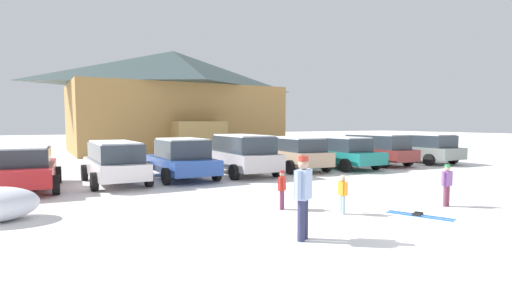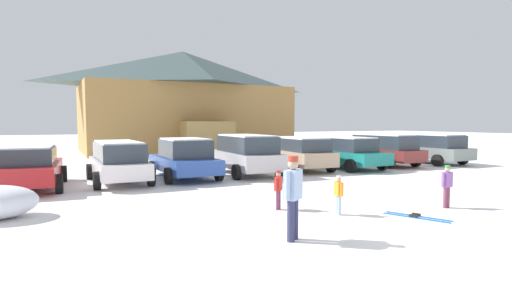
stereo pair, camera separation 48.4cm
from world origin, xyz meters
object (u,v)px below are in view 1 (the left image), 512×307
Objects in this scene: parked_beige_suv at (294,152)px; parked_teal_hatchback at (343,152)px; parked_white_suv at (115,161)px; skier_adult_in_blue_parka at (303,193)px; parked_blue_hatchback at (181,158)px; parked_red_sedan at (23,168)px; skier_child_in_orange_jacket at (343,192)px; parked_maroon_van at (376,148)px; ski_lodge at (174,100)px; skier_child_in_purple_jacket at (447,183)px; parked_silver_wagon at (242,153)px; pair_of_skis at (419,215)px; parked_grey_wagon at (419,147)px; skier_child_in_red_jacket at (282,187)px.

parked_teal_hatchback is at bearing -12.10° from parked_beige_suv.
parked_white_suv is 2.78× the size of skier_adult_in_blue_parka.
skier_adult_in_blue_parka is at bearing -93.20° from parked_blue_hatchback.
skier_adult_in_blue_parka reaches higher than parked_red_sedan.
parked_teal_hatchback reaches higher than skier_child_in_orange_jacket.
parked_beige_suv is 5.33m from parked_maroon_van.
parked_maroon_van is (6.43, -16.33, -3.24)m from ski_lodge.
parked_red_sedan is 2.76× the size of skier_adult_in_blue_parka.
ski_lodge is 16.79× the size of skier_child_in_orange_jacket.
skier_adult_in_blue_parka is 1.43× the size of skier_child_in_purple_jacket.
skier_child_in_purple_jacket is at bearing 8.06° from skier_adult_in_blue_parka.
parked_silver_wagon is (2.79, -0.07, 0.11)m from parked_blue_hatchback.
parked_beige_suv reaches higher than pair_of_skis.
skier_adult_in_blue_parka is at bearing -101.33° from ski_lodge.
parked_maroon_van reaches higher than skier_child_in_orange_jacket.
parked_red_sedan is 10.54m from skier_adult_in_blue_parka.
parked_grey_wagon is at bearing 39.71° from pair_of_skis.
skier_child_in_red_jacket is at bearing -153.10° from parked_grey_wagon.
parked_silver_wagon reaches higher than parked_teal_hatchback.
skier_child_in_purple_jacket is at bearing -61.32° from parked_blue_hatchback.
parked_maroon_van is at bearing 1.15° from parked_blue_hatchback.
parked_teal_hatchback is (3.68, -16.81, -3.34)m from ski_lodge.
parked_red_sedan is at bearing -121.46° from ski_lodge.
parked_maroon_van reaches higher than pair_of_skis.
pair_of_skis is at bearing -130.07° from parked_maroon_van.
parked_maroon_van is at bearing 41.44° from skier_child_in_orange_jacket.
skier_child_in_orange_jacket is 0.63× the size of pair_of_skis.
skier_child_in_purple_jacket is (-3.58, -8.52, -0.15)m from parked_teal_hatchback.
parked_white_suv is 2.63m from parked_blue_hatchback.
ski_lodge is at bearing 80.07° from skier_child_in_red_jacket.
parked_teal_hatchback is at bearing 46.15° from skier_adult_in_blue_parka.
ski_lodge is 24.14m from skier_child_in_red_jacket.
parked_white_suv is at bearing 115.06° from skier_child_in_red_jacket.
parked_beige_suv is 8.95m from skier_child_in_red_jacket.
parked_blue_hatchback reaches higher than pair_of_skis.
ski_lodge is at bearing 90.23° from skier_child_in_purple_jacket.
ski_lodge is 3.67× the size of parked_maroon_van.
ski_lodge is 25.15m from skier_child_in_orange_jacket.
parked_blue_hatchback reaches higher than skier_child_in_purple_jacket.
parked_teal_hatchback is at bearing -77.63° from ski_lodge.
parked_grey_wagon is 12.89m from skier_child_in_purple_jacket.
skier_child_in_red_jacket is at bearing -125.73° from parked_beige_suv.
parked_maroon_van is 4.32× the size of skier_child_in_red_jacket.
parked_white_suv is at bearing -179.69° from parked_grey_wagon.
parked_silver_wagon is 8.94m from skier_child_in_purple_jacket.
ski_lodge reaches higher than parked_maroon_van.
parked_silver_wagon reaches higher than parked_red_sedan.
parked_beige_suv is 1.01× the size of parked_teal_hatchback.
pair_of_skis is (-1.61, -0.44, -0.64)m from skier_child_in_purple_jacket.
parked_teal_hatchback is 3.79× the size of skier_child_in_purple_jacket.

